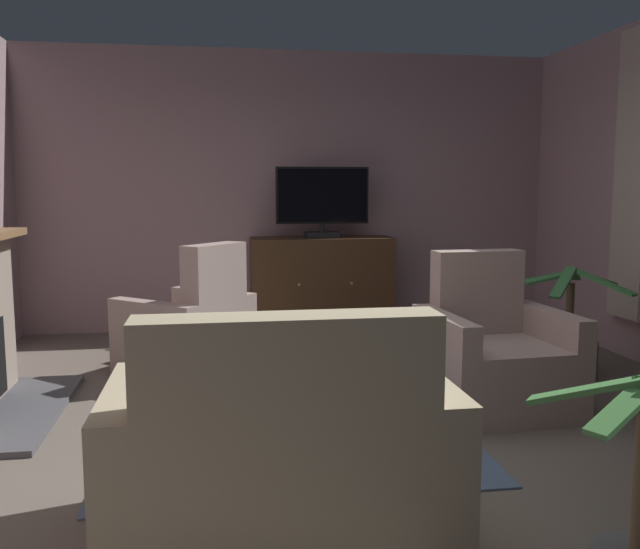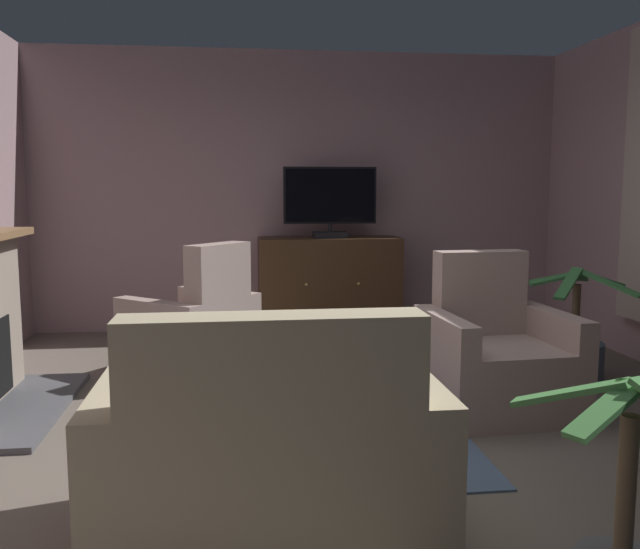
% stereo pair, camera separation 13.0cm
% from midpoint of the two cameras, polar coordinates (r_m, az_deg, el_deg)
% --- Properties ---
extents(ground_plane, '(5.97, 6.96, 0.04)m').
position_cam_midpoint_polar(ground_plane, '(4.12, 3.68, -13.60)').
color(ground_plane, '#665B51').
extents(wall_back, '(5.97, 0.10, 2.82)m').
position_cam_midpoint_polar(wall_back, '(7.04, -1.17, 6.98)').
color(wall_back, gray).
rests_on(wall_back, ground_plane).
extents(rug_central, '(2.07, 1.99, 0.01)m').
position_cam_midpoint_polar(rug_central, '(4.20, -1.94, -12.76)').
color(rug_central, slate).
rests_on(rug_central, ground_plane).
extents(tv_cabinet, '(1.40, 0.53, 0.96)m').
position_cam_midpoint_polar(tv_cabinet, '(6.80, 1.31, -1.09)').
color(tv_cabinet, black).
rests_on(tv_cabinet, ground_plane).
extents(television, '(0.91, 0.20, 0.69)m').
position_cam_midpoint_polar(television, '(6.68, 1.40, 6.26)').
color(television, black).
rests_on(television, tv_cabinet).
extents(coffee_table, '(0.93, 0.61, 0.43)m').
position_cam_midpoint_polar(coffee_table, '(4.04, -1.46, -8.12)').
color(coffee_table, '#4C331E').
rests_on(coffee_table, ground_plane).
extents(tv_remote, '(0.17, 0.12, 0.02)m').
position_cam_midpoint_polar(tv_remote, '(4.11, -0.67, -6.95)').
color(tv_remote, black).
rests_on(tv_remote, coffee_table).
extents(sofa_floral, '(1.42, 0.88, 0.99)m').
position_cam_midpoint_polar(sofa_floral, '(2.90, -2.87, -15.32)').
color(sofa_floral, tan).
rests_on(sofa_floral, ground_plane).
extents(armchair_by_fireplace, '(0.94, 0.89, 1.02)m').
position_cam_midpoint_polar(armchair_by_fireplace, '(4.63, 15.32, -6.92)').
color(armchair_by_fireplace, '#A3897F').
rests_on(armchair_by_fireplace, ground_plane).
extents(armchair_angled_to_table, '(1.15, 1.15, 1.03)m').
position_cam_midpoint_polar(armchair_angled_to_table, '(5.46, -9.83, -4.69)').
color(armchair_angled_to_table, '#A3897F').
rests_on(armchair_angled_to_table, ground_plane).
extents(potted_plant_tall_palm_by_window, '(0.77, 0.81, 0.86)m').
position_cam_midpoint_polar(potted_plant_tall_palm_by_window, '(5.57, 21.20, -6.22)').
color(potted_plant_tall_palm_by_window, '#3D4C5B').
rests_on(potted_plant_tall_palm_by_window, ground_plane).
extents(cat, '(0.23, 0.72, 0.19)m').
position_cam_midpoint_polar(cat, '(4.76, -12.50, -9.44)').
color(cat, beige).
rests_on(cat, ground_plane).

